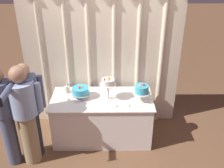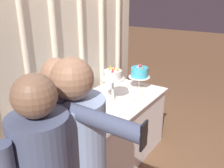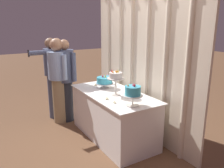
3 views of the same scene
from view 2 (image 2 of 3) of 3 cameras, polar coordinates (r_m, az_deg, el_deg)
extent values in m
plane|color=brown|center=(3.02, 0.39, -18.70)|extent=(24.00, 24.00, 0.00)
cube|color=beige|center=(2.79, -10.59, 8.79)|extent=(2.69, 0.04, 2.71)
cylinder|color=beige|center=(2.40, -20.03, 5.99)|extent=(0.06, 0.06, 2.71)
cylinder|color=beige|center=(2.63, -13.58, 7.83)|extent=(0.08, 0.08, 2.71)
cylinder|color=beige|center=(2.93, -7.41, 9.48)|extent=(0.07, 0.07, 2.71)
cylinder|color=beige|center=(3.24, -2.56, 10.70)|extent=(0.08, 0.08, 2.71)
cylinder|color=beige|center=(3.57, 1.36, 11.62)|extent=(0.08, 0.08, 2.71)
cube|color=white|center=(2.84, -1.31, -11.98)|extent=(1.61, 0.75, 0.77)
cube|color=white|center=(2.65, -1.38, -4.84)|extent=(1.66, 0.80, 0.01)
cylinder|color=#B2B2B7|center=(2.42, -6.77, -7.23)|extent=(0.14, 0.14, 0.01)
cylinder|color=#B2B2B7|center=(2.40, -6.81, -6.44)|extent=(0.03, 0.03, 0.06)
cylinder|color=#B2B2B7|center=(2.39, -6.85, -5.67)|extent=(0.31, 0.31, 0.01)
cylinder|color=#3DB2D1|center=(2.36, -6.90, -4.43)|extent=(0.27, 0.27, 0.10)
cone|color=yellow|center=(2.35, -6.68, -2.54)|extent=(0.03, 0.03, 0.04)
sphere|color=yellow|center=(2.34, -7.76, -3.04)|extent=(0.02, 0.02, 0.02)
sphere|color=#DB333D|center=(2.31, -6.62, -3.11)|extent=(0.04, 0.04, 0.04)
cylinder|color=silver|center=(2.71, 0.17, -3.90)|extent=(0.14, 0.14, 0.01)
cylinder|color=silver|center=(2.66, 0.18, -1.32)|extent=(0.03, 0.03, 0.25)
cylinder|color=silver|center=(2.61, 0.18, 1.34)|extent=(0.27, 0.27, 0.01)
cylinder|color=white|center=(2.60, 0.18, 2.36)|extent=(0.20, 0.20, 0.09)
sphere|color=orange|center=(2.59, 0.41, 3.73)|extent=(0.03, 0.03, 0.03)
cone|color=yellow|center=(2.60, -0.32, 3.95)|extent=(0.03, 0.03, 0.05)
cone|color=pink|center=(2.58, -0.64, 3.67)|extent=(0.03, 0.03, 0.04)
cone|color=#DB333D|center=(2.51, 0.13, 3.35)|extent=(0.03, 0.03, 0.05)
sphere|color=orange|center=(2.56, 1.35, 3.39)|extent=(0.02, 0.02, 0.02)
cylinder|color=silver|center=(3.10, 6.48, -0.78)|extent=(0.17, 0.17, 0.01)
cylinder|color=silver|center=(3.08, 6.53, 0.47)|extent=(0.02, 0.02, 0.13)
cylinder|color=silver|center=(3.05, 6.59, 1.71)|extent=(0.28, 0.28, 0.01)
cylinder|color=#3DB2D1|center=(3.03, 6.64, 2.90)|extent=(0.22, 0.22, 0.12)
sphere|color=#DB333D|center=(3.04, 6.91, 4.48)|extent=(0.04, 0.04, 0.04)
cone|color=pink|center=(3.00, 6.31, 4.43)|extent=(0.03, 0.03, 0.05)
sphere|color=orange|center=(2.96, 7.40, 3.90)|extent=(0.02, 0.02, 0.02)
cylinder|color=beige|center=(2.35, -14.10, -7.32)|extent=(0.10, 0.10, 0.10)
sphere|color=silver|center=(2.35, -14.45, -4.85)|extent=(0.04, 0.04, 0.04)
sphere|color=silver|center=(2.34, -14.95, -5.58)|extent=(0.02, 0.02, 0.02)
sphere|color=silver|center=(2.31, -14.07, -6.09)|extent=(0.03, 0.03, 0.03)
sphere|color=#CC9EC6|center=(2.33, -14.66, -4.87)|extent=(0.03, 0.03, 0.03)
sphere|color=white|center=(2.30, -13.59, -5.60)|extent=(0.04, 0.04, 0.04)
cylinder|color=beige|center=(2.25, -8.81, -9.62)|extent=(0.05, 0.05, 0.02)
sphere|color=#F9CC4C|center=(2.24, -8.83, -9.22)|extent=(0.01, 0.01, 0.01)
cylinder|color=beige|center=(2.70, 5.64, -4.05)|extent=(0.05, 0.05, 0.02)
sphere|color=#F9CC4C|center=(2.69, 5.65, -3.68)|extent=(0.01, 0.01, 0.01)
cylinder|color=beige|center=(2.86, 7.34, -2.59)|extent=(0.04, 0.04, 0.02)
sphere|color=#F9CC4C|center=(2.86, 7.35, -2.22)|extent=(0.01, 0.01, 0.01)
cylinder|color=#93ADD6|center=(1.45, -8.72, -12.92)|extent=(0.44, 0.44, 0.51)
sphere|color=#A37556|center=(1.28, -9.61, 1.22)|extent=(0.24, 0.24, 0.24)
cube|color=#232328|center=(1.35, -3.51, -14.27)|extent=(0.04, 0.02, 0.33)
cylinder|color=#93ADD6|center=(1.30, -13.46, -18.17)|extent=(0.08, 0.08, 0.45)
cylinder|color=#93ADD6|center=(1.62, -5.02, -9.19)|extent=(0.08, 0.08, 0.45)
cylinder|color=#4C5675|center=(1.56, -11.93, -11.51)|extent=(0.45, 0.45, 0.59)
sphere|color=#A37556|center=(1.39, -13.10, 2.32)|extent=(0.19, 0.19, 0.19)
cube|color=maroon|center=(1.45, -7.78, -12.43)|extent=(0.04, 0.02, 0.38)
cylinder|color=#4C5675|center=(1.40, -14.36, -16.10)|extent=(0.08, 0.08, 0.52)
cylinder|color=#4C5675|center=(1.73, -10.00, -8.04)|extent=(0.08, 0.08, 0.52)
cylinder|color=#4C5675|center=(1.27, -16.37, -17.73)|extent=(0.29, 0.29, 0.51)
sphere|color=#846047|center=(1.09, -18.23, -2.74)|extent=(0.20, 0.20, 0.20)
cylinder|color=#4C5675|center=(1.13, -2.68, -8.88)|extent=(0.08, 0.45, 0.08)
cube|color=black|center=(1.03, 7.67, -12.26)|extent=(0.06, 0.01, 0.12)
camera|label=1|loc=(3.22, 88.51, 21.31)|focal=41.50mm
camera|label=3|loc=(5.00, 41.02, 15.60)|focal=37.07mm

